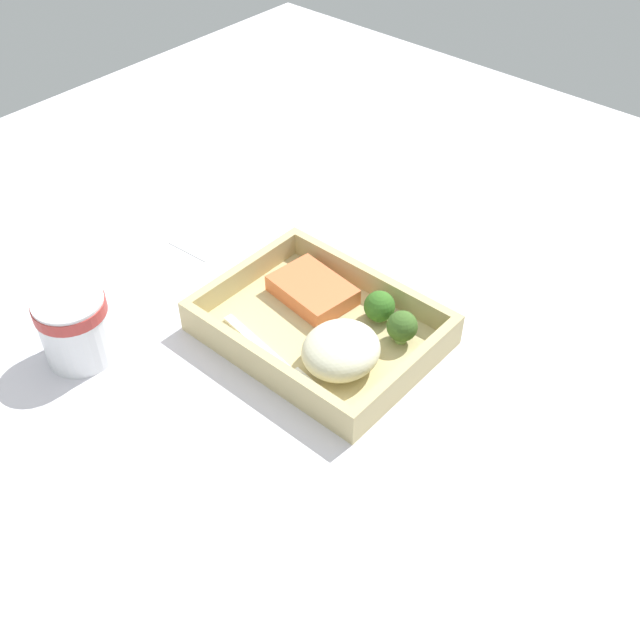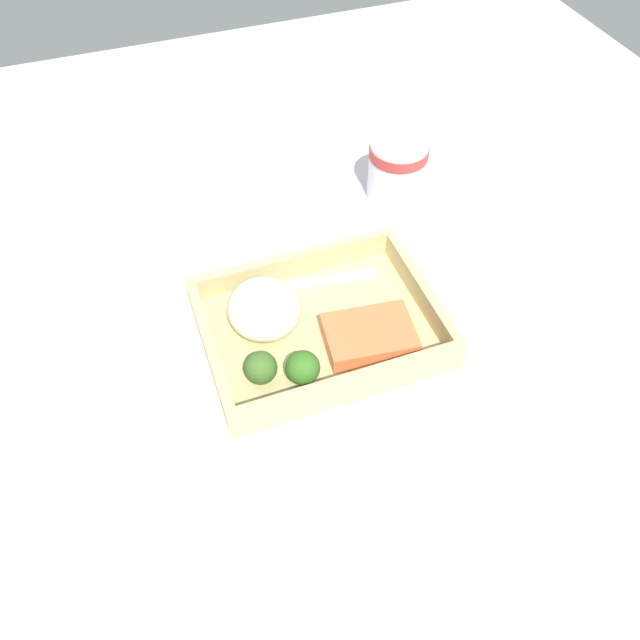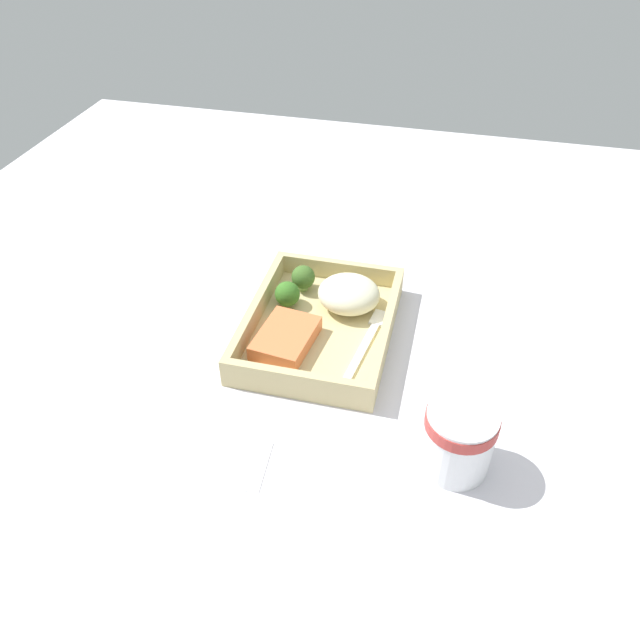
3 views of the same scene
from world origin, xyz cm
name	(u,v)px [view 2 (image 2 of 3)]	position (x,y,z in cm)	size (l,w,h in cm)	color
ground_plane	(320,339)	(0.00, 0.00, -1.00)	(160.00, 160.00, 2.00)	silver
takeout_tray	(320,331)	(0.00, 0.00, 0.60)	(27.37, 20.77, 1.20)	tan
tray_rim	(320,319)	(0.00, 0.00, 2.80)	(27.37, 20.77, 3.20)	tan
salmon_fillet	(369,336)	(-4.66, 3.87, 2.34)	(10.21, 7.24, 2.28)	#E67341
mashed_potatoes	(264,309)	(5.85, -3.05, 3.71)	(8.73, 9.46, 5.02)	#EAE6C2
broccoli_floret_1	(260,368)	(8.63, 4.84, 3.50)	(3.74, 3.74, 4.26)	#81AE5C
broccoli_floret_2	(303,368)	(4.24, 6.17, 3.21)	(3.87, 3.87, 4.00)	#87AC60
fork	(307,282)	(-0.99, -7.39, 1.42)	(15.87, 3.94, 0.44)	white
paper_cup	(397,167)	(-19.26, -21.10, 4.90)	(8.33, 8.33, 8.78)	white
receipt_slip	(535,320)	(-25.55, 7.01, 0.12)	(7.37, 13.23, 0.24)	white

